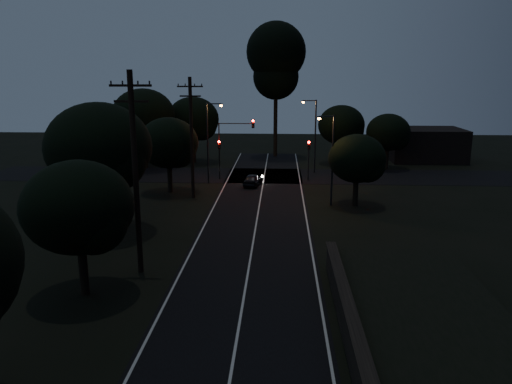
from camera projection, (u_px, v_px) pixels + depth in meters
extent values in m
cube|color=black|center=(255.00, 234.00, 34.40)|extent=(8.00, 70.00, 0.02)
cube|color=black|center=(264.00, 176.00, 53.82)|extent=(60.00, 8.00, 0.02)
cube|color=beige|center=(255.00, 234.00, 34.40)|extent=(0.12, 70.00, 0.01)
cube|color=beige|center=(201.00, 233.00, 34.58)|extent=(0.12, 70.00, 0.01)
cube|color=beige|center=(309.00, 234.00, 34.22)|extent=(0.12, 70.00, 0.01)
cube|color=black|center=(371.00, 382.00, 15.37)|extent=(0.55, 26.00, 0.10)
cylinder|color=black|center=(135.00, 175.00, 26.61)|extent=(0.30, 0.30, 11.00)
cube|color=black|center=(130.00, 85.00, 25.52)|extent=(2.20, 0.12, 0.12)
cube|color=black|center=(131.00, 101.00, 25.70)|extent=(1.80, 0.12, 0.12)
cylinder|color=black|center=(192.00, 139.00, 43.18)|extent=(0.30, 0.30, 10.50)
cube|color=black|center=(190.00, 86.00, 42.14)|extent=(2.20, 0.12, 0.12)
cube|color=black|center=(190.00, 96.00, 42.33)|extent=(1.80, 0.12, 0.12)
cylinder|color=black|center=(83.00, 270.00, 24.79)|extent=(0.44, 0.44, 2.53)
ellipsoid|color=black|center=(78.00, 207.00, 24.02)|extent=(5.36, 5.36, 4.56)
sphere|color=black|center=(94.00, 221.00, 23.58)|extent=(3.22, 3.22, 3.22)
cylinder|color=black|center=(103.00, 209.00, 34.53)|extent=(0.44, 0.44, 3.29)
ellipsoid|color=black|center=(99.00, 147.00, 33.53)|extent=(7.11, 7.11, 6.04)
sphere|color=black|center=(114.00, 160.00, 32.94)|extent=(4.26, 4.26, 4.26)
cylinder|color=black|center=(170.00, 179.00, 46.17)|extent=(0.44, 0.44, 2.56)
ellipsoid|color=black|center=(168.00, 143.00, 45.40)|extent=(5.46, 5.46, 4.64)
sphere|color=black|center=(178.00, 150.00, 44.95)|extent=(3.28, 3.28, 3.28)
cylinder|color=black|center=(194.00, 150.00, 61.69)|extent=(0.44, 0.44, 2.95)
ellipsoid|color=black|center=(193.00, 119.00, 60.79)|extent=(6.33, 6.33, 5.38)
sphere|color=black|center=(201.00, 125.00, 60.27)|extent=(3.80, 3.80, 3.80)
cylinder|color=black|center=(145.00, 153.00, 58.00)|extent=(0.44, 0.44, 3.40)
ellipsoid|color=black|center=(143.00, 115.00, 56.98)|extent=(7.16, 7.16, 6.08)
sphere|color=black|center=(153.00, 122.00, 56.39)|extent=(4.29, 4.29, 4.29)
cylinder|color=black|center=(340.00, 153.00, 60.85)|extent=(0.44, 0.44, 2.60)
ellipsoid|color=black|center=(341.00, 125.00, 60.06)|extent=(5.60, 5.60, 4.76)
sphere|color=black|center=(350.00, 130.00, 59.60)|extent=(3.36, 3.36, 3.36)
cylinder|color=black|center=(387.00, 158.00, 57.73)|extent=(0.44, 0.44, 2.33)
ellipsoid|color=black|center=(388.00, 132.00, 57.02)|extent=(4.98, 4.98, 4.23)
sphere|color=black|center=(397.00, 137.00, 56.61)|extent=(2.99, 2.99, 2.99)
cylinder|color=black|center=(355.00, 193.00, 41.52)|extent=(0.44, 0.44, 2.22)
ellipsoid|color=black|center=(357.00, 158.00, 40.85)|extent=(4.71, 4.71, 4.00)
sphere|color=black|center=(368.00, 165.00, 40.46)|extent=(2.83, 2.83, 2.83)
cylinder|color=black|center=(275.00, 120.00, 65.30)|extent=(0.50, 0.50, 9.46)
sphere|color=black|center=(276.00, 52.00, 63.27)|extent=(7.57, 7.57, 7.57)
sphere|color=black|center=(276.00, 77.00, 64.00)|extent=(5.85, 5.85, 5.85)
cube|color=black|center=(112.00, 142.00, 64.00)|extent=(10.00, 8.00, 4.40)
cube|color=black|center=(425.00, 144.00, 63.07)|extent=(9.00, 7.00, 4.00)
cylinder|color=black|center=(220.00, 164.00, 51.74)|extent=(0.12, 0.12, 3.20)
cube|color=black|center=(219.00, 144.00, 51.26)|extent=(0.28, 0.22, 0.90)
sphere|color=#FF0705|center=(219.00, 142.00, 51.06)|extent=(0.22, 0.22, 0.22)
cylinder|color=black|center=(308.00, 165.00, 51.29)|extent=(0.12, 0.12, 3.20)
cube|color=black|center=(309.00, 145.00, 50.81)|extent=(0.28, 0.22, 0.90)
sphere|color=#FF0705|center=(309.00, 142.00, 50.61)|extent=(0.22, 0.22, 0.22)
cylinder|color=black|center=(219.00, 155.00, 51.53)|extent=(0.12, 0.12, 5.00)
cube|color=black|center=(253.00, 124.00, 50.59)|extent=(0.28, 0.22, 0.90)
sphere|color=#FF0705|center=(253.00, 121.00, 50.39)|extent=(0.22, 0.22, 0.22)
cube|color=black|center=(236.00, 124.00, 50.67)|extent=(3.50, 0.08, 0.08)
cylinder|color=black|center=(208.00, 144.00, 49.28)|extent=(0.16, 0.16, 8.00)
cube|color=black|center=(214.00, 104.00, 48.33)|extent=(1.40, 0.10, 0.10)
cube|color=black|center=(221.00, 104.00, 48.31)|extent=(0.35, 0.22, 0.12)
sphere|color=orange|center=(221.00, 105.00, 48.33)|extent=(0.26, 0.26, 0.26)
cylinder|color=black|center=(315.00, 137.00, 54.57)|extent=(0.16, 0.16, 8.00)
cube|color=black|center=(310.00, 101.00, 53.69)|extent=(1.40, 0.10, 0.10)
cube|color=black|center=(303.00, 101.00, 53.74)|extent=(0.35, 0.22, 0.12)
sphere|color=orange|center=(303.00, 102.00, 53.76)|extent=(0.26, 0.26, 0.26)
cylinder|color=black|center=(332.00, 161.00, 41.01)|extent=(0.16, 0.16, 7.50)
cube|color=black|center=(327.00, 116.00, 40.18)|extent=(1.20, 0.10, 0.10)
cube|color=black|center=(319.00, 117.00, 40.22)|extent=(0.35, 0.22, 0.12)
sphere|color=orange|center=(319.00, 118.00, 40.25)|extent=(0.26, 0.26, 0.26)
imported|color=black|center=(253.00, 180.00, 48.98)|extent=(1.98, 3.68, 1.19)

